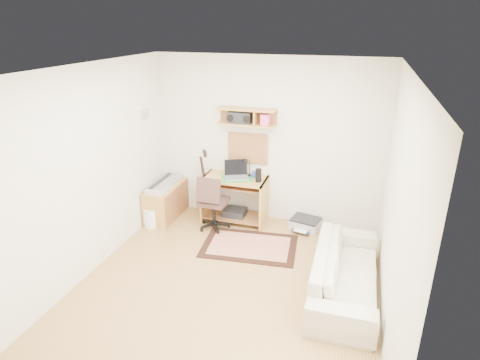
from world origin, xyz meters
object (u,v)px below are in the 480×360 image
(desk, at_px, (235,199))
(sofa, at_px, (346,265))
(task_chair, at_px, (214,201))
(cabinet, at_px, (166,201))
(printer, at_px, (306,224))

(desk, xyz_separation_m, sofa, (1.82, -1.40, -0.01))
(task_chair, xyz_separation_m, cabinet, (-0.90, 0.15, -0.18))
(printer, bearing_deg, cabinet, -161.49)
(cabinet, relative_size, sofa, 0.48)
(desk, bearing_deg, printer, 2.84)
(cabinet, distance_m, printer, 2.30)
(desk, distance_m, sofa, 2.30)
(desk, relative_size, sofa, 0.53)
(task_chair, relative_size, printer, 2.06)
(task_chair, bearing_deg, sofa, -25.28)
(task_chair, height_order, printer, task_chair)
(desk, height_order, task_chair, task_chair)
(task_chair, height_order, cabinet, task_chair)
(desk, bearing_deg, task_chair, -126.17)
(sofa, bearing_deg, task_chair, 62.47)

